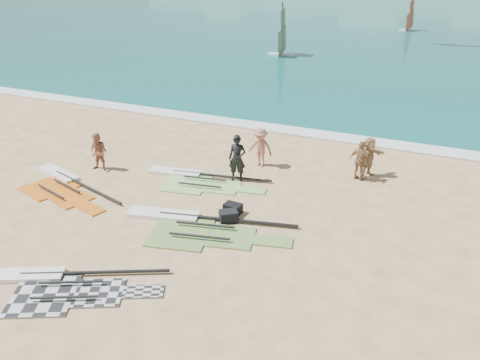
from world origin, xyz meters
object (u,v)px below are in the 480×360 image
at_px(gear_bag_far, 233,209).
at_px(beachgoer_left, 99,152).
at_px(beachgoer_mid, 260,148).
at_px(rig_grey, 56,284).
at_px(beachgoer_back, 361,161).
at_px(rig_green, 195,179).
at_px(beachgoer_right, 369,157).
at_px(person_wetsuit, 237,159).
at_px(rig_orange, 192,225).
at_px(gear_bag_near, 228,216).
at_px(rig_red, 62,184).

distance_m(gear_bag_far, beachgoer_left, 6.55).
height_order(gear_bag_far, beachgoer_mid, beachgoer_mid).
height_order(rig_grey, beachgoer_back, beachgoer_back).
height_order(rig_green, beachgoer_right, beachgoer_right).
height_order(person_wetsuit, beachgoer_right, person_wetsuit).
bearing_deg(gear_bag_far, rig_grey, -115.40).
relative_size(rig_orange, gear_bag_near, 9.97).
height_order(gear_bag_far, beachgoer_back, beachgoer_back).
height_order(gear_bag_near, beachgoer_mid, beachgoer_mid).
bearing_deg(gear_bag_far, beachgoer_back, 52.88).
height_order(rig_green, rig_orange, rig_orange).
bearing_deg(rig_grey, rig_green, 62.45).
relative_size(beachgoer_left, beachgoer_mid, 0.95).
bearing_deg(rig_red, gear_bag_near, 17.53).
bearing_deg(beachgoer_right, rig_grey, 177.34).
xyz_separation_m(rig_green, beachgoer_mid, (1.78, 2.34, 0.77)).
bearing_deg(beachgoer_back, beachgoer_left, 36.41).
height_order(rig_orange, gear_bag_near, gear_bag_near).
relative_size(gear_bag_far, person_wetsuit, 0.31).
height_order(gear_bag_far, person_wetsuit, person_wetsuit).
xyz_separation_m(rig_grey, gear_bag_near, (2.68, 4.88, 0.14)).
bearing_deg(gear_bag_near, person_wetsuit, 109.10).
distance_m(beachgoer_mid, beachgoer_right, 4.29).
distance_m(beachgoer_left, beachgoer_back, 10.32).
relative_size(beachgoer_mid, beachgoer_right, 1.02).
bearing_deg(person_wetsuit, beachgoer_mid, 69.17).
relative_size(rig_grey, rig_green, 0.98).
bearing_deg(beachgoer_back, person_wetsuit, 42.63).
bearing_deg(gear_bag_near, rig_red, -178.89).
bearing_deg(beachgoer_left, beachgoer_mid, 19.79).
height_order(rig_green, beachgoer_left, beachgoer_left).
height_order(rig_green, beachgoer_mid, beachgoer_mid).
distance_m(rig_red, beachgoer_back, 11.37).
bearing_deg(gear_bag_far, beachgoer_mid, 99.02).
relative_size(rig_green, beachgoer_mid, 3.09).
bearing_deg(rig_red, rig_green, 45.86).
height_order(rig_grey, person_wetsuit, person_wetsuit).
distance_m(gear_bag_near, beachgoer_back, 5.96).
xyz_separation_m(rig_green, gear_bag_far, (2.44, -1.77, 0.12)).
bearing_deg(beachgoer_mid, rig_orange, -87.59).
distance_m(gear_bag_far, beachgoer_right, 6.11).
bearing_deg(beachgoer_right, beachgoer_mid, 128.84).
relative_size(rig_orange, beachgoer_mid, 3.55).
height_order(person_wetsuit, beachgoer_back, person_wetsuit).
relative_size(rig_red, gear_bag_near, 8.68).
bearing_deg(rig_red, rig_grey, -32.01).
xyz_separation_m(rig_red, beachgoer_left, (0.36, 1.80, 0.72)).
height_order(rig_green, rig_red, rig_red).
bearing_deg(rig_red, beachgoer_mid, 54.44).
xyz_separation_m(rig_grey, gear_bag_far, (2.58, 5.43, 0.12)).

